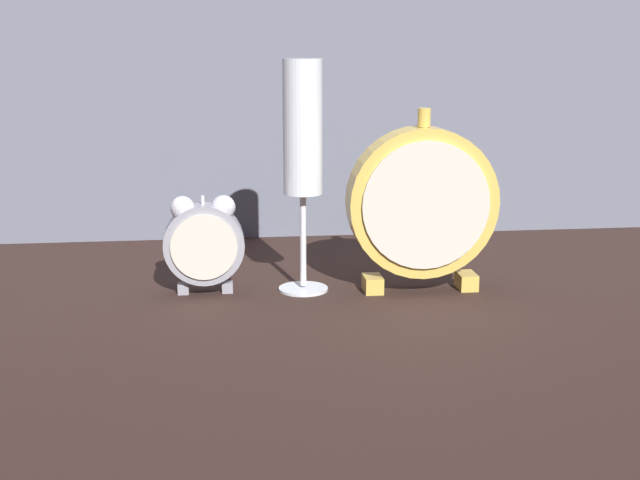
# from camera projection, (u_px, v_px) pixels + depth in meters

# --- Properties ---
(ground_plane) EXTENTS (4.00, 4.00, 0.00)m
(ground_plane) POSITION_uv_depth(u_px,v_px,m) (329.00, 303.00, 0.95)
(ground_plane) COLOR black
(fabric_backdrop_drape) EXTENTS (1.72, 0.01, 0.64)m
(fabric_backdrop_drape) POSITION_uv_depth(u_px,v_px,m) (298.00, 4.00, 1.19)
(fabric_backdrop_drape) COLOR slate
(fabric_backdrop_drape) RESTS_ON ground_plane
(alarm_clock_twin_bell) EXTENTS (0.09, 0.03, 0.11)m
(alarm_clock_twin_bell) POSITION_uv_depth(u_px,v_px,m) (204.00, 240.00, 0.97)
(alarm_clock_twin_bell) COLOR gray
(alarm_clock_twin_bell) RESTS_ON ground_plane
(mantel_clock_silver) EXTENTS (0.16, 0.04, 0.20)m
(mantel_clock_silver) POSITION_uv_depth(u_px,v_px,m) (422.00, 204.00, 0.97)
(mantel_clock_silver) COLOR gold
(mantel_clock_silver) RESTS_ON ground_plane
(champagne_flute) EXTENTS (0.06, 0.06, 0.25)m
(champagne_flute) POSITION_uv_depth(u_px,v_px,m) (303.00, 143.00, 0.96)
(champagne_flute) COLOR silver
(champagne_flute) RESTS_ON ground_plane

